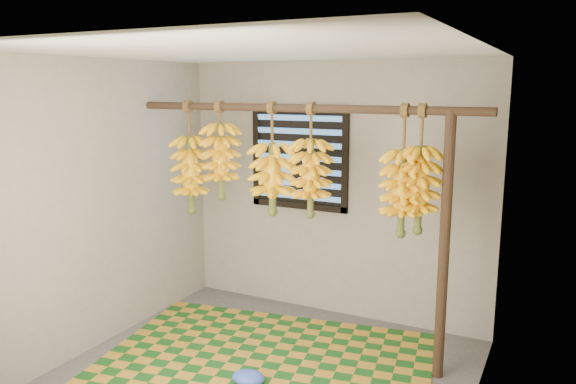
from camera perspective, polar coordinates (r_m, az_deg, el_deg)
The scene contains 16 objects.
floor at distance 4.43m, azimuth -3.39°, elevation -18.72°, with size 3.00×3.00×0.01m, color #4A4A4A.
ceiling at distance 3.87m, azimuth -3.80°, elevation 14.15°, with size 3.00×3.00×0.01m, color silver.
wall_back at distance 5.30m, azimuth 4.66°, elevation 0.11°, with size 3.00×0.01×2.40m, color gray.
wall_left at distance 4.90m, azimuth -18.95°, elevation -1.31°, with size 0.01×3.00×2.40m, color gray.
wall_right at distance 3.49m, azimuth 18.36°, elevation -5.99°, with size 0.01×3.00×2.40m, color gray.
window at distance 5.37m, azimuth 1.13°, elevation 3.52°, with size 1.00×0.04×1.00m.
hanging_pole at distance 4.48m, azimuth 0.88°, elevation 8.51°, with size 0.06×0.06×3.00m, color #3B2A1A.
support_post at distance 4.26m, azimuth 15.57°, elevation -5.65°, with size 0.08×0.08×2.00m, color #3B2A1A.
woven_mat at distance 4.59m, azimuth -2.86°, elevation -17.45°, with size 2.58×2.06×0.01m, color #174E17.
plastic_bag at distance 4.36m, azimuth -4.06°, elevation -18.30°, with size 0.25×0.18×0.10m, color blue.
banana_bunch_a at distance 5.09m, azimuth -9.87°, elevation 1.78°, with size 0.32×0.32×1.00m.
banana_bunch_b at distance 4.88m, azimuth -6.83°, elevation 3.13°, with size 0.33×0.33×0.84m.
banana_bunch_c at distance 4.64m, azimuth -1.59°, elevation 1.37°, with size 0.36×0.36×0.93m.
banana_bunch_d at distance 4.48m, azimuth 2.31°, elevation 1.44°, with size 0.33×0.33×0.92m.
banana_bunch_e at distance 4.24m, azimuth 11.51°, elevation -0.10°, with size 0.33×0.33×0.99m.
banana_bunch_f at distance 4.21m, azimuth 13.19°, elevation 0.25°, with size 0.30×0.30×0.95m.
Camera 1 is at (1.96, -3.33, 2.17)m, focal length 35.00 mm.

